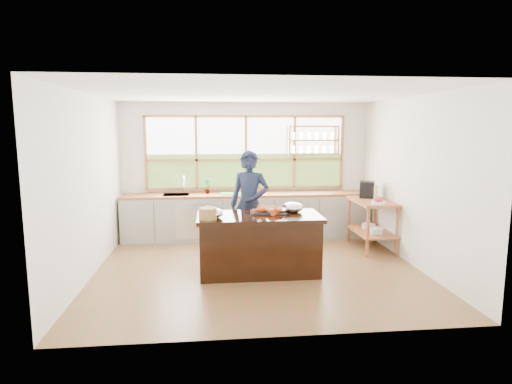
{
  "coord_description": "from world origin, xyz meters",
  "views": [
    {
      "loc": [
        -0.69,
        -6.46,
        2.19
      ],
      "look_at": [
        -0.01,
        0.15,
        1.2
      ],
      "focal_mm": 30.0,
      "sensor_mm": 36.0,
      "label": 1
    }
  ],
  "objects": [
    {
      "name": "mixing_bowl_left",
      "position": [
        -0.7,
        -0.34,
        0.97
      ],
      "size": [
        0.32,
        0.32,
        0.15
      ],
      "primitive_type": "ellipsoid",
      "color": "silver",
      "rests_on": "island"
    },
    {
      "name": "wine_glass",
      "position": [
        0.32,
        -0.53,
        1.06
      ],
      "size": [
        0.08,
        0.08,
        0.22
      ],
      "color": "white",
      "rests_on": "island"
    },
    {
      "name": "slate_board",
      "position": [
        0.16,
        -0.05,
        0.91
      ],
      "size": [
        0.57,
        0.43,
        0.02
      ],
      "primitive_type": "cube",
      "rotation": [
        0.0,
        0.0,
        -0.05
      ],
      "color": "black",
      "rests_on": "island"
    },
    {
      "name": "cook",
      "position": [
        -0.07,
        0.63,
        0.91
      ],
      "size": [
        0.76,
        0.6,
        1.82
      ],
      "primitive_type": "imported",
      "rotation": [
        0.0,
        0.0,
        -0.28
      ],
      "color": "#171F37",
      "rests_on": "ground_plane"
    },
    {
      "name": "cutting_board",
      "position": [
        -0.33,
        1.94,
        0.91
      ],
      "size": [
        0.43,
        0.34,
        0.01
      ],
      "primitive_type": "cube",
      "rotation": [
        0.0,
        0.0,
        0.1
      ],
      "color": "green",
      "rests_on": "back_counter"
    },
    {
      "name": "wine_bottle",
      "position": [
        2.24,
        0.89,
        1.04
      ],
      "size": [
        0.07,
        0.07,
        0.27
      ],
      "primitive_type": "cylinder",
      "rotation": [
        0.0,
        0.0,
        -0.03
      ],
      "color": "#ABBB63",
      "rests_on": "right_shelf_unit"
    },
    {
      "name": "potted_plant",
      "position": [
        -0.8,
        2.0,
        1.05
      ],
      "size": [
        0.17,
        0.13,
        0.3
      ],
      "primitive_type": "imported",
      "rotation": [
        0.0,
        0.0,
        0.15
      ],
      "color": "slate",
      "rests_on": "back_counter"
    },
    {
      "name": "parchment_roll",
      "position": [
        -0.7,
        0.09,
        0.94
      ],
      "size": [
        0.23,
        0.3,
        0.08
      ],
      "primitive_type": "cylinder",
      "rotation": [
        1.57,
        0.0,
        0.56
      ],
      "color": "white",
      "rests_on": "island"
    },
    {
      "name": "fruit_bowl",
      "position": [
        2.14,
        0.51,
        0.94
      ],
      "size": [
        0.24,
        0.24,
        0.11
      ],
      "color": "white",
      "rests_on": "right_shelf_unit"
    },
    {
      "name": "back_counter",
      "position": [
        -0.02,
        1.94,
        0.45
      ],
      "size": [
        4.9,
        0.63,
        0.9
      ],
      "color": "#A7A69F",
      "rests_on": "ground_plane"
    },
    {
      "name": "ground_plane",
      "position": [
        0.0,
        0.0,
        0.0
      ],
      "size": [
        5.0,
        5.0,
        0.0
      ],
      "primitive_type": "plane",
      "color": "brown"
    },
    {
      "name": "espresso_machine",
      "position": [
        2.19,
        1.21,
        1.05
      ],
      "size": [
        0.34,
        0.35,
        0.3
      ],
      "primitive_type": "cube",
      "rotation": [
        0.0,
        0.0,
        -0.32
      ],
      "color": "black",
      "rests_on": "right_shelf_unit"
    },
    {
      "name": "room_shell",
      "position": [
        0.02,
        0.51,
        1.75
      ],
      "size": [
        5.02,
        4.52,
        2.71
      ],
      "color": "white",
      "rests_on": "ground_plane"
    },
    {
      "name": "lobster_pile",
      "position": [
        0.18,
        -0.08,
        0.96
      ],
      "size": [
        0.52,
        0.48,
        0.08
      ],
      "color": "#DB3F0B",
      "rests_on": "slate_board"
    },
    {
      "name": "wicker_basket",
      "position": [
        -0.76,
        -0.43,
        0.98
      ],
      "size": [
        0.26,
        0.26,
        0.17
      ],
      "primitive_type": "cylinder",
      "color": "#AC764C",
      "rests_on": "island"
    },
    {
      "name": "island",
      "position": [
        0.0,
        -0.2,
        0.45
      ],
      "size": [
        1.85,
        0.9,
        0.9
      ],
      "color": "black",
      "rests_on": "ground_plane"
    },
    {
      "name": "mixing_bowl_right",
      "position": [
        0.54,
        -0.02,
        0.97
      ],
      "size": [
        0.33,
        0.33,
        0.16
      ],
      "primitive_type": "ellipsoid",
      "color": "silver",
      "rests_on": "island"
    },
    {
      "name": "right_shelf_unit",
      "position": [
        2.19,
        0.89,
        0.6
      ],
      "size": [
        0.62,
        1.1,
        0.9
      ],
      "color": "#AA5E33",
      "rests_on": "ground_plane"
    }
  ]
}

